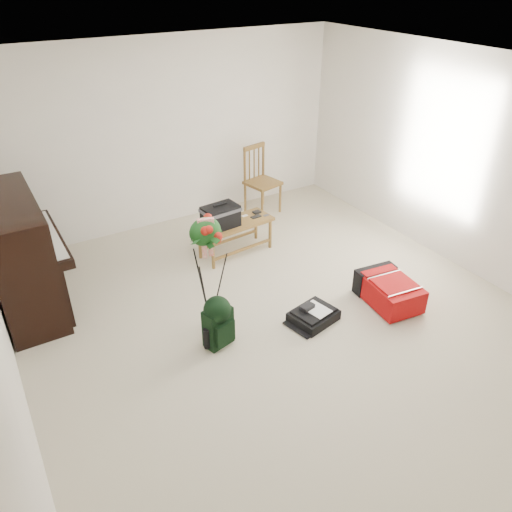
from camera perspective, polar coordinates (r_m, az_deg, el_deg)
floor at (r=5.33m, az=2.63°, el=-7.08°), size 5.00×5.50×0.01m
ceiling at (r=4.28m, az=3.48°, el=20.34°), size 5.00×5.50×0.01m
wall_back at (r=6.97m, az=-9.93°, el=13.51°), size 5.00×0.04×2.50m
wall_right at (r=6.32m, az=22.58°, el=9.79°), size 0.04×5.50×2.50m
piano at (r=5.75m, az=-25.28°, el=-0.14°), size 0.71×1.50×1.25m
bench at (r=6.17m, az=-3.59°, el=4.35°), size 1.01×0.48×0.75m
dining_chair at (r=7.37m, az=0.63°, el=8.60°), size 0.51×0.51×0.99m
red_suitcase at (r=5.68m, az=14.62°, el=-3.63°), size 0.54×0.74×0.30m
black_duffel at (r=5.29m, az=6.57°, el=-6.72°), size 0.53×0.45×0.19m
green_backpack at (r=4.84m, az=-4.37°, el=-7.23°), size 0.31×0.28×0.55m
flower_stand at (r=4.90m, az=-5.55°, el=-2.11°), size 0.49×0.49×1.27m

